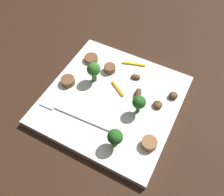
{
  "coord_description": "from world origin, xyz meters",
  "views": [
    {
      "loc": [
        -0.15,
        0.28,
        0.46
      ],
      "look_at": [
        0.0,
        0.0,
        0.02
      ],
      "focal_mm": 38.86,
      "sensor_mm": 36.0,
      "label": 1
    }
  ],
  "objects": [
    {
      "name": "mushroom_2",
      "position": [
        -0.05,
        -0.04,
        0.02
      ],
      "size": [
        0.02,
        0.03,
        0.01
      ],
      "primitive_type": "ellipsoid",
      "rotation": [
        0.0,
        0.0,
        4.88
      ],
      "color": "#422B19",
      "rests_on": "plate"
    },
    {
      "name": "broccoli_floret_1",
      "position": [
        -0.06,
        0.1,
        0.05
      ],
      "size": [
        0.03,
        0.03,
        0.05
      ],
      "color": "#296420",
      "rests_on": "plate"
    },
    {
      "name": "broccoli_floret_2",
      "position": [
        0.06,
        -0.03,
        0.05
      ],
      "size": [
        0.03,
        0.03,
        0.05
      ],
      "color": "#347525",
      "rests_on": "plate"
    },
    {
      "name": "broccoli_floret_0",
      "position": [
        -0.07,
        0.01,
        0.05
      ],
      "size": [
        0.03,
        0.03,
        0.05
      ],
      "color": "#296420",
      "rests_on": "plate"
    },
    {
      "name": "plate",
      "position": [
        0.0,
        0.0,
        0.01
      ],
      "size": [
        0.29,
        0.29,
        0.02
      ],
      "primitive_type": "cube",
      "color": "white",
      "rests_on": "ground_plane"
    },
    {
      "name": "mushroom_3",
      "position": [
        -0.02,
        -0.08,
        0.02
      ],
      "size": [
        0.03,
        0.02,
        0.01
      ],
      "primitive_type": "ellipsoid",
      "rotation": [
        0.0,
        0.0,
        0.26
      ],
      "color": "#4C331E",
      "rests_on": "plate"
    },
    {
      "name": "sausage_slice_0",
      "position": [
        0.11,
        0.01,
        0.02
      ],
      "size": [
        0.05,
        0.05,
        0.01
      ],
      "primitive_type": "cylinder",
      "rotation": [
        0.0,
        0.0,
        0.65
      ],
      "color": "brown",
      "rests_on": "plate"
    },
    {
      "name": "ground_plane",
      "position": [
        0.0,
        0.0,
        0.0
      ],
      "size": [
        1.4,
        1.4,
        0.0
      ],
      "primitive_type": "plane",
      "color": "black"
    },
    {
      "name": "mushroom_0",
      "position": [
        -0.12,
        -0.07,
        0.02
      ],
      "size": [
        0.03,
        0.03,
        0.01
      ],
      "primitive_type": "ellipsoid",
      "rotation": [
        0.0,
        0.0,
        0.65
      ],
      "color": "#4C331E",
      "rests_on": "plate"
    },
    {
      "name": "pepper_strip_0",
      "position": [
        0.0,
        -0.03,
        0.02
      ],
      "size": [
        0.04,
        0.03,
        0.0
      ],
      "primitive_type": "cube",
      "rotation": [
        0.0,
        0.0,
        5.72
      ],
      "color": "orange",
      "rests_on": "plate"
    },
    {
      "name": "fork",
      "position": [
        0.06,
        0.08,
        0.02
      ],
      "size": [
        0.18,
        0.02,
        0.0
      ],
      "rotation": [
        0.0,
        0.0,
        0.04
      ],
      "color": "silver",
      "rests_on": "plate"
    },
    {
      "name": "pepper_strip_1",
      "position": [
        0.0,
        -0.12,
        0.02
      ],
      "size": [
        0.06,
        0.02,
        0.0
      ],
      "primitive_type": "cube",
      "rotation": [
        0.0,
        0.0,
        0.29
      ],
      "color": "yellow",
      "rests_on": "plate"
    },
    {
      "name": "mushroom_1",
      "position": [
        -0.1,
        -0.03,
        0.02
      ],
      "size": [
        0.03,
        0.03,
        0.01
      ],
      "primitive_type": "ellipsoid",
      "rotation": [
        0.0,
        0.0,
        2.66
      ],
      "color": "#4C331E",
      "rests_on": "plate"
    },
    {
      "name": "sausage_slice_3",
      "position": [
        0.1,
        -0.08,
        0.02
      ],
      "size": [
        0.04,
        0.04,
        0.01
      ],
      "primitive_type": "cylinder",
      "rotation": [
        0.0,
        0.0,
        1.87
      ],
      "color": "brown",
      "rests_on": "plate"
    },
    {
      "name": "sausage_slice_2",
      "position": [
        0.04,
        -0.07,
        0.02
      ],
      "size": [
        0.04,
        0.04,
        0.02
      ],
      "primitive_type": "cylinder",
      "rotation": [
        0.0,
        0.0,
        1.92
      ],
      "color": "brown",
      "rests_on": "plate"
    },
    {
      "name": "sausage_slice_1",
      "position": [
        -0.12,
        0.07,
        0.02
      ],
      "size": [
        0.04,
        0.04,
        0.02
      ],
      "primitive_type": "cylinder",
      "rotation": [
        0.0,
        0.0,
        1.72
      ],
      "color": "brown",
      "rests_on": "plate"
    }
  ]
}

